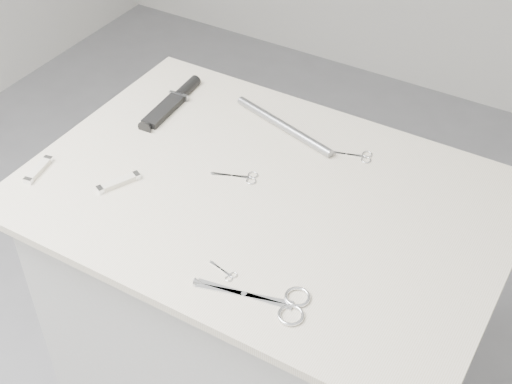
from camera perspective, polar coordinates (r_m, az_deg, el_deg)
The scene contains 10 objects.
plinth at distance 1.82m, azimuth 0.60°, elevation -11.31°, with size 0.90×0.60×0.90m, color #BBBBB9.
display_board at distance 1.49m, azimuth 0.72°, elevation -0.38°, with size 1.00×0.70×0.02m, color beige.
large_shears at distance 1.27m, azimuth 1.61°, elevation -8.77°, with size 0.21×0.10×0.01m.
embroidery_scissors_a at distance 1.52m, azimuth -1.12°, elevation 1.22°, with size 0.10×0.06×0.00m.
embroidery_scissors_b at distance 1.59m, azimuth 8.07°, elevation 2.90°, with size 0.10×0.05×0.00m.
tiny_scissors at distance 1.32m, azimuth -2.45°, elevation -6.46°, with size 0.06×0.03×0.00m.
sheathed_knife at distance 1.75m, azimuth -6.52°, elevation 7.32°, with size 0.05×0.22×0.03m.
pocket_knife_a at distance 1.52m, azimuth -10.94°, elevation 0.77°, with size 0.06×0.10×0.01m.
pocket_knife_b at distance 1.60m, azimuth -17.00°, elevation 1.73°, with size 0.04×0.09×0.01m.
metal_rail at distance 1.65m, azimuth 2.22°, elevation 5.32°, with size 0.02×0.02×0.29m, color gray.
Camera 1 is at (0.55, -0.97, 1.89)m, focal length 50.00 mm.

